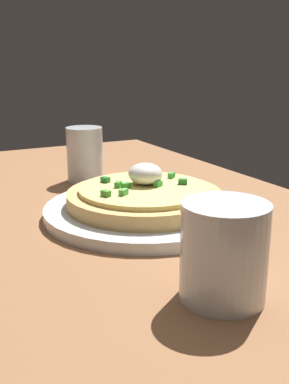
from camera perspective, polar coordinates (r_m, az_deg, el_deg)
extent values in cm
cube|color=#8C5D3B|center=(70.37, -9.89, -3.24)|extent=(103.37, 76.64, 2.42)
cylinder|color=silver|center=(66.58, 0.00, -2.30)|extent=(28.75, 28.75, 1.56)
cylinder|color=tan|center=(66.02, 0.00, -0.79)|extent=(22.16, 22.16, 2.10)
cylinder|color=#ECD276|center=(65.64, 0.00, 0.36)|extent=(18.73, 18.73, 0.66)
ellipsoid|color=white|center=(66.65, 0.09, 2.27)|extent=(4.94, 4.94, 3.10)
cube|color=green|center=(65.43, -3.26, 0.94)|extent=(1.49, 1.44, 0.80)
cube|color=#248936|center=(69.19, -0.68, 1.81)|extent=(1.31, 1.51, 0.80)
cube|color=#52B94A|center=(61.59, -2.60, -0.01)|extent=(1.35, 1.51, 0.80)
cube|color=#267F38|center=(68.17, -4.85, 1.53)|extent=(1.50, 1.27, 0.80)
cube|color=#2E8128|center=(64.69, -2.30, 0.78)|extent=(1.06, 1.42, 0.80)
cube|color=#237E3B|center=(68.28, 1.40, 1.61)|extent=(1.50, 1.43, 0.80)
cube|color=green|center=(68.80, 1.03, 1.72)|extent=(1.50, 1.30, 0.80)
cube|color=green|center=(65.69, 1.67, 1.02)|extent=(1.31, 1.51, 0.80)
cube|color=green|center=(69.74, 0.46, 1.92)|extent=(1.46, 1.48, 0.80)
cube|color=green|center=(70.64, 3.35, 2.08)|extent=(1.42, 1.50, 0.80)
cube|color=green|center=(61.18, -4.79, -0.16)|extent=(1.49, 1.22, 0.80)
cube|color=#2B832D|center=(67.11, 4.74, 1.30)|extent=(1.39, 1.51, 0.80)
cylinder|color=silver|center=(85.50, -7.37, 4.61)|extent=(6.60, 6.60, 9.94)
cylinder|color=#3E2006|center=(85.78, -7.34, 3.72)|extent=(5.80, 5.80, 6.42)
cylinder|color=silver|center=(43.55, 9.76, -7.27)|extent=(8.15, 8.15, 9.37)
cylinder|color=orange|center=(44.13, 9.67, -8.99)|extent=(7.18, 7.18, 5.69)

